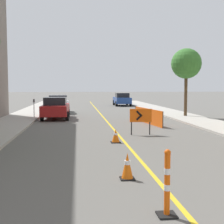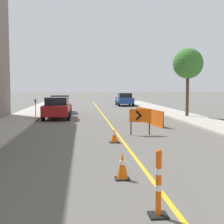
# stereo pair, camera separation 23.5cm
# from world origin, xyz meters

# --- Properties ---
(lane_stripe) EXTENTS (0.12, 52.17, 0.01)m
(lane_stripe) POSITION_xyz_m (0.00, 26.09, 0.00)
(lane_stripe) COLOR gold
(lane_stripe) RESTS_ON ground_plane
(sidewalk_left) EXTENTS (2.69, 52.17, 0.12)m
(sidewalk_left) POSITION_xyz_m (-6.16, 26.09, 0.06)
(sidewalk_left) COLOR #ADA89E
(sidewalk_left) RESTS_ON ground_plane
(sidewalk_right) EXTENTS (2.69, 52.17, 0.12)m
(sidewalk_right) POSITION_xyz_m (6.16, 26.09, 0.06)
(sidewalk_right) COLOR #ADA89E
(sidewalk_right) RESTS_ON ground_plane
(traffic_cone_second) EXTENTS (0.37, 0.37, 0.67)m
(traffic_cone_second) POSITION_xyz_m (-0.73, 10.00, 0.33)
(traffic_cone_second) COLOR black
(traffic_cone_second) RESTS_ON ground_plane
(traffic_cone_third) EXTENTS (0.41, 0.41, 0.57)m
(traffic_cone_third) POSITION_xyz_m (-0.39, 15.19, 0.28)
(traffic_cone_third) COLOR black
(traffic_cone_third) RESTS_ON ground_plane
(delineator_post_front) EXTENTS (0.34, 0.34, 1.22)m
(delineator_post_front) POSITION_xyz_m (-0.38, 7.68, 0.53)
(delineator_post_front) COLOR black
(delineator_post_front) RESTS_ON ground_plane
(arrow_barricade_primary) EXTENTS (1.07, 0.13, 1.27)m
(arrow_barricade_primary) POSITION_xyz_m (1.08, 17.19, 0.89)
(arrow_barricade_primary) COLOR #EF560C
(arrow_barricade_primary) RESTS_ON ground_plane
(safety_mesh_fence) EXTENTS (0.71, 4.81, 0.96)m
(safety_mesh_fence) POSITION_xyz_m (2.47, 21.74, 0.48)
(safety_mesh_fence) COLOR #EF560C
(safety_mesh_fence) RESTS_ON ground_plane
(parked_car_curb_near) EXTENTS (1.94, 4.33, 1.59)m
(parked_car_curb_near) POSITION_xyz_m (-3.55, 25.35, 0.80)
(parked_car_curb_near) COLOR maroon
(parked_car_curb_near) RESTS_ON ground_plane
(parked_car_curb_mid) EXTENTS (1.95, 4.35, 1.59)m
(parked_car_curb_mid) POSITION_xyz_m (-3.69, 30.75, 0.80)
(parked_car_curb_mid) COLOR silver
(parked_car_curb_mid) RESTS_ON ground_plane
(parked_car_curb_far) EXTENTS (1.93, 4.31, 1.59)m
(parked_car_curb_far) POSITION_xyz_m (3.53, 40.71, 0.80)
(parked_car_curb_far) COLOR navy
(parked_car_curb_far) RESTS_ON ground_plane
(parking_meter_far_curb) EXTENTS (0.12, 0.11, 1.35)m
(parking_meter_far_curb) POSITION_xyz_m (-5.16, 25.72, 1.07)
(parking_meter_far_curb) COLOR #4C4C51
(parking_meter_far_curb) RESTS_ON sidewalk_left
(street_tree_right_near) EXTENTS (2.30, 2.30, 5.14)m
(street_tree_right_near) POSITION_xyz_m (6.29, 25.50, 4.07)
(street_tree_right_near) COLOR #4C3823
(street_tree_right_near) RESTS_ON sidewalk_right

